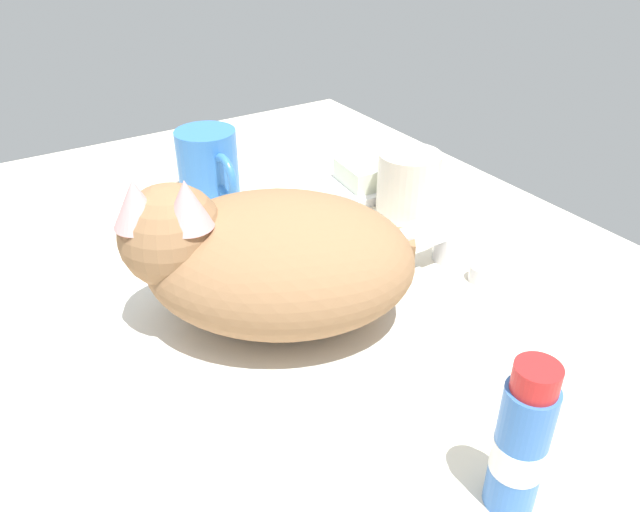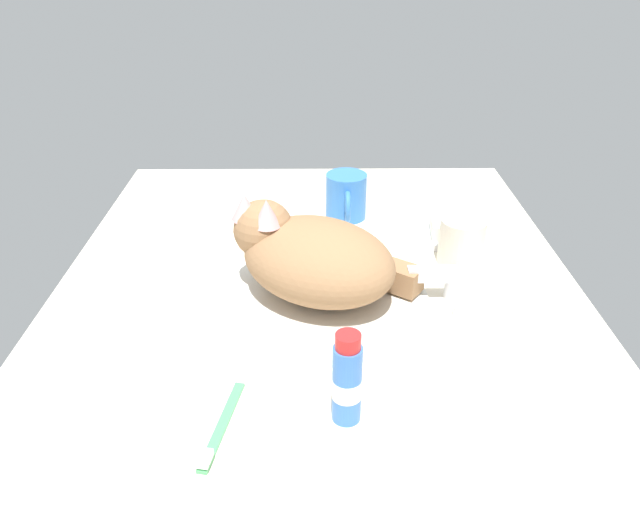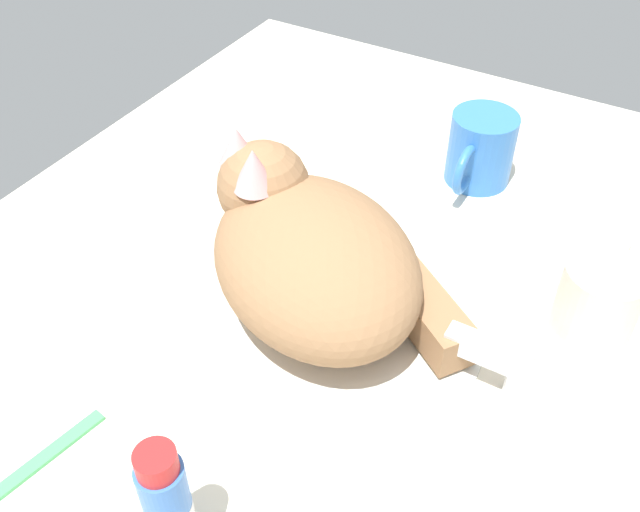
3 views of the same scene
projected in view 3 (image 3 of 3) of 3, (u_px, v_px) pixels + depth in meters
The scene contains 10 objects.
ground_plane at pixel (316, 323), 72.21cm from camera, with size 110.00×82.50×3.00cm, color silver.
sink_basin at pixel (316, 309), 70.92cm from camera, with size 33.53×33.53×0.88cm, color silver.
faucet at pixel (513, 378), 62.40cm from camera, with size 12.94×9.33×5.19cm.
cat at pixel (311, 251), 67.39cm from camera, with size 28.46×31.28×14.87cm.
coffee_mug at pixel (480, 150), 84.80cm from camera, with size 11.90×7.77×8.69cm.
rinse_cup at pixel (598, 302), 66.77cm from camera, with size 7.57×7.57×7.92cm.
soap_dish at pixel (595, 271), 74.77cm from camera, with size 9.00×6.40×1.20cm, color white.
soap_bar at pixel (600, 257), 73.44cm from camera, with size 6.79×4.22×2.77cm, color silver.
toothpaste_bottle at pixel (168, 506), 49.97cm from camera, with size 3.45×3.45×11.83cm.
toothbrush at pixel (17, 476), 57.21cm from camera, with size 14.22×3.90×1.60cm.
Camera 3 is at (42.38, 24.94, 51.81)cm, focal length 40.50 mm.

